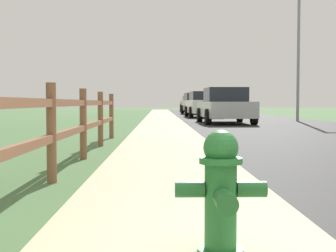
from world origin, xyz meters
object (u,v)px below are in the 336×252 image
Objects in this scene: parked_suv_silver at (225,106)px; parked_car_beige at (195,104)px; fire_hydrant at (221,191)px; parked_car_black at (191,104)px; parked_car_white at (204,104)px; street_lamp at (301,38)px.

parked_suv_silver is 16.87m from parked_car_beige.
parked_car_black is at bearing 86.39° from fire_hydrant.
parked_car_white reaches higher than fire_hydrant.
parked_car_black reaches higher than parked_car_white.
street_lamp is (3.64, -24.44, 3.20)m from parked_car_black.
fire_hydrant is 0.17× the size of parked_car_black.
parked_car_black is (0.32, 26.78, 0.04)m from parked_suv_silver.
street_lamp is (3.98, -14.53, 3.16)m from parked_car_beige.
parked_car_beige is at bearing 105.30° from street_lamp.
street_lamp reaches higher than parked_car_black.
parked_car_black is at bearing 98.46° from street_lamp.
parked_car_beige is (2.49, 34.92, 0.46)m from fire_hydrant.
fire_hydrant is 21.69m from street_lamp.
parked_car_black is (0.34, 9.91, -0.04)m from parked_car_beige.
fire_hydrant is at bearing -95.14° from parked_car_white.
parked_car_beige is at bearing -91.98° from parked_car_black.
street_lamp is at bearing -81.54° from parked_car_black.
parked_suv_silver is at bearing -90.69° from parked_car_black.
fire_hydrant is at bearing -94.08° from parked_car_beige.
parked_car_white is 18.07m from parked_car_black.
parked_suv_silver is (2.51, 18.05, 0.37)m from fire_hydrant.
parked_car_beige is (0.08, 8.15, 0.03)m from parked_car_white.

